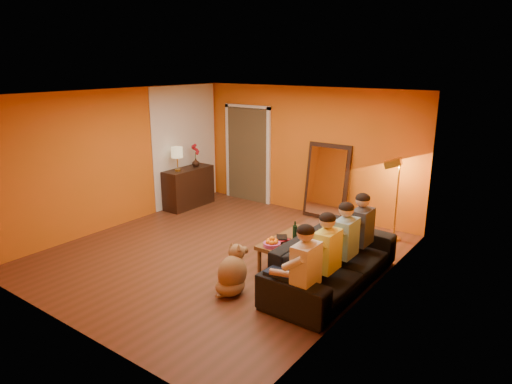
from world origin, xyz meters
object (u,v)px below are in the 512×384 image
Objects in this scene: person_far_right at (362,233)px; sofa at (333,261)px; mirror_frame at (327,182)px; dog at (232,270)px; vase at (196,162)px; sideboard at (189,187)px; table_lamp at (177,159)px; person_mid_right at (346,245)px; person_mid_left at (327,258)px; laptop at (315,234)px; wine_bottle at (295,231)px; person_far_left at (306,273)px; tumbler at (304,236)px; floor_lamp at (397,201)px; coffee_table at (293,251)px.

sofa is at bearing -101.31° from person_far_right.
dog is at bearing -82.72° from mirror_frame.
vase is at bearing 166.32° from person_far_right.
table_lamp is at bearing -90.00° from sideboard.
person_mid_right is (4.37, -1.06, -0.49)m from table_lamp.
sofa is at bearing -22.01° from vase.
mirror_frame is at bearing 117.82° from person_mid_left.
mirror_frame is 4.26× the size of laptop.
sideboard is at bearing 169.45° from person_far_right.
vase is at bearing 126.08° from dog.
mirror_frame reaches higher than laptop.
mirror_frame is 4.90× the size of wine_bottle.
dog is at bearing -123.82° from person_far_right.
dog is at bearing -40.18° from vase.
table_lamp is at bearing -153.68° from mirror_frame.
mirror_frame is at bearing 129.84° from person_far_right.
person_mid_left is at bearing 90.00° from person_far_left.
person_far_right is 0.88m from tumbler.
sideboard is at bearing 178.54° from floor_lamp.
person_far_left is at bearing -90.00° from person_far_right.
coffee_table is 0.37m from wine_bottle.
person_mid_left is 4.89m from vase.
table_lamp reaches higher than person_far_right.
sofa is 2.01× the size of person_mid_left.
mirror_frame is 1.25× the size of person_far_right.
floor_lamp is at bearing 13.35° from table_lamp.
laptop is at bearing -13.29° from sideboard.
floor_lamp is 15.97× the size of tumbler.
table_lamp is 1.43× the size of laptop.
laptop is at bearing 146.20° from person_mid_right.
dog reaches higher than tumbler.
tumbler is 0.50× the size of vase.
sofa is at bearing -60.32° from mirror_frame.
laptop is (-0.64, 0.61, 0.08)m from sofa.
person_mid_left is 3.94× the size of wine_bottle.
table_lamp reaches higher than coffee_table.
tumbler is at bearing 61.19° from sofa.
floor_lamp is 2.08× the size of dog.
floor_lamp is 2.65m from person_mid_left.
mirror_frame is 3.13m from table_lamp.
sideboard is at bearing 146.87° from laptop.
floor_lamp is (4.34, 0.73, 0.29)m from sideboard.
floor_lamp reaches higher than dog.
mirror_frame is 1.25× the size of person_mid_right.
person_far_right is (4.37, -0.51, -0.49)m from table_lamp.
dog is 0.57× the size of person_far_left.
floor_lamp is 1.55m from person_far_right.
person_far_left reaches higher than vase.
vase is (-4.37, 1.06, 0.33)m from person_far_right.
person_far_right is at bearing 42.44° from dog.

